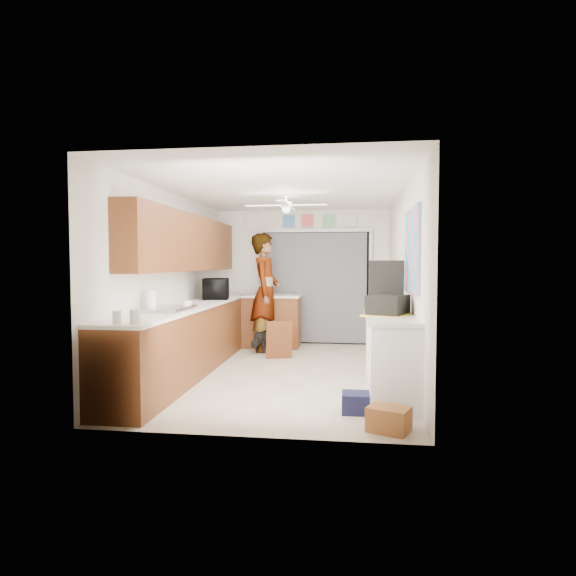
{
  "coord_description": "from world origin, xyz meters",
  "views": [
    {
      "loc": [
        0.89,
        -6.53,
        1.52
      ],
      "look_at": [
        0.0,
        0.4,
        1.15
      ],
      "focal_mm": 30.0,
      "sensor_mm": 36.0,
      "label": 1
    }
  ],
  "objects": [
    {
      "name": "man",
      "position": [
        -0.54,
        1.58,
        1.01
      ],
      "size": [
        0.49,
        0.74,
        2.02
      ],
      "primitive_type": "imported",
      "rotation": [
        0.0,
        0.0,
        1.56
      ],
      "color": "white",
      "rests_on": "floor"
    },
    {
      "name": "header_frame_4",
      "position": [
        0.9,
        2.47,
        2.3
      ],
      "size": [
        0.22,
        0.02,
        0.22
      ],
      "primitive_type": "cube",
      "color": "silver",
      "rests_on": "wall_back"
    },
    {
      "name": "suitcase_rim",
      "position": [
        1.32,
        -1.05,
        0.94
      ],
      "size": [
        0.63,
        0.71,
        0.02
      ],
      "primitive_type": "cube",
      "rotation": [
        0.0,
        0.0,
        -0.4
      ],
      "color": "yellow",
      "rests_on": "suitcase"
    },
    {
      "name": "suitcase_lid",
      "position": [
        1.32,
        -0.76,
        1.3
      ],
      "size": [
        0.4,
        0.19,
        0.5
      ],
      "primitive_type": "cube",
      "rotation": [
        0.0,
        0.0,
        -0.4
      ],
      "color": "black",
      "rests_on": "suitcase"
    },
    {
      "name": "door_trim_left",
      "position": [
        -0.77,
        2.44,
        1.05
      ],
      "size": [
        0.06,
        0.04,
        2.1
      ],
      "primitive_type": "cube",
      "color": "white",
      "rests_on": "wall_back"
    },
    {
      "name": "right_counter_base",
      "position": [
        1.35,
        -1.2,
        0.45
      ],
      "size": [
        0.5,
        1.4,
        0.9
      ],
      "primitive_type": "cube",
      "color": "white",
      "rests_on": "floor"
    },
    {
      "name": "header_frame_3",
      "position": [
        0.5,
        2.47,
        2.3
      ],
      "size": [
        0.22,
        0.02,
        0.22
      ],
      "primitive_type": "cube",
      "color": "#70C486",
      "rests_on": "wall_back"
    },
    {
      "name": "door_trim_head",
      "position": [
        0.25,
        2.44,
        2.12
      ],
      "size": [
        2.1,
        0.04,
        0.06
      ],
      "primitive_type": "cube",
      "color": "white",
      "rests_on": "wall_back"
    },
    {
      "name": "abstract_painting",
      "position": [
        1.58,
        -1.0,
        1.65
      ],
      "size": [
        0.03,
        1.15,
        0.95
      ],
      "primitive_type": "cube",
      "color": "#EC5788",
      "rests_on": "wall_right"
    },
    {
      "name": "suitcase",
      "position": [
        1.32,
        -1.05,
        1.05
      ],
      "size": [
        0.53,
        0.6,
        0.21
      ],
      "primitive_type": "cube",
      "rotation": [
        0.0,
        0.0,
        -0.4
      ],
      "color": "black",
      "rests_on": "right_counter_top"
    },
    {
      "name": "peninsula_top",
      "position": [
        -0.5,
        2.0,
        0.92
      ],
      "size": [
        1.04,
        0.64,
        0.04
      ],
      "primitive_type": "cube",
      "color": "white",
      "rests_on": "peninsula_base"
    },
    {
      "name": "dog",
      "position": [
        -0.55,
        1.46,
        0.2
      ],
      "size": [
        0.39,
        0.56,
        0.4
      ],
      "primitive_type": "cube",
      "rotation": [
        0.0,
        0.0,
        -0.38
      ],
      "color": "black",
      "rests_on": "floor"
    },
    {
      "name": "wall_back",
      "position": [
        0.0,
        2.5,
        1.25
      ],
      "size": [
        3.2,
        0.0,
        3.2
      ],
      "primitive_type": "plane",
      "rotation": [
        1.57,
        0.0,
        0.0
      ],
      "color": "white",
      "rests_on": "ground"
    },
    {
      "name": "route66_sign",
      "position": [
        -0.95,
        2.47,
        2.3
      ],
      "size": [
        0.22,
        0.02,
        0.26
      ],
      "primitive_type": "cube",
      "color": "silver",
      "rests_on": "wall_back"
    },
    {
      "name": "cup",
      "position": [
        -1.17,
        -0.64,
        0.99
      ],
      "size": [
        0.14,
        0.14,
        0.09
      ],
      "primitive_type": "imported",
      "rotation": [
        0.0,
        0.0,
        -0.21
      ],
      "color": "white",
      "rests_on": "left_countertop"
    },
    {
      "name": "paper_towel_roll",
      "position": [
        -1.44,
        -1.13,
        1.07
      ],
      "size": [
        0.15,
        0.15,
        0.25
      ],
      "primitive_type": "cylinder",
      "rotation": [
        0.0,
        0.0,
        0.36
      ],
      "color": "white",
      "rests_on": "left_countertop"
    },
    {
      "name": "faucet",
      "position": [
        -1.48,
        -1.0,
        1.05
      ],
      "size": [
        0.03,
        0.03,
        0.22
      ],
      "primitive_type": "cylinder",
      "color": "silver",
      "rests_on": "left_countertop"
    },
    {
      "name": "ceiling",
      "position": [
        0.0,
        0.0,
        2.5
      ],
      "size": [
        5.0,
        5.0,
        0.0
      ],
      "primitive_type": "plane",
      "rotation": [
        3.14,
        0.0,
        0.0
      ],
      "color": "white",
      "rests_on": "ground"
    },
    {
      "name": "peninsula_base",
      "position": [
        -0.5,
        2.0,
        0.45
      ],
      "size": [
        1.0,
        0.6,
        0.9
      ],
      "primitive_type": "cube",
      "color": "brown",
      "rests_on": "floor"
    },
    {
      "name": "wall_left",
      "position": [
        -1.6,
        0.0,
        1.25
      ],
      "size": [
        0.0,
        5.0,
        5.0
      ],
      "primitive_type": "plane",
      "rotation": [
        1.57,
        0.0,
        1.57
      ],
      "color": "white",
      "rests_on": "ground"
    },
    {
      "name": "header_frame_2",
      "position": [
        0.1,
        2.47,
        2.3
      ],
      "size": [
        0.22,
        0.02,
        0.22
      ],
      "primitive_type": "cube",
      "color": "#DC5256",
      "rests_on": "wall_back"
    },
    {
      "name": "floor",
      "position": [
        0.0,
        0.0,
        0.0
      ],
      "size": [
        5.0,
        5.0,
        0.0
      ],
      "primitive_type": "plane",
      "color": "#BEAD99",
      "rests_on": "ground"
    },
    {
      "name": "door_trim_right",
      "position": [
        1.27,
        2.44,
        1.05
      ],
      "size": [
        0.06,
        0.04,
        2.1
      ],
      "primitive_type": "cube",
      "color": "white",
      "rests_on": "wall_back"
    },
    {
      "name": "wall_front",
      "position": [
        0.0,
        -2.5,
        1.25
      ],
      "size": [
        3.2,
        0.0,
        3.2
      ],
      "primitive_type": "plane",
      "rotation": [
        -1.57,
        0.0,
        0.0
      ],
      "color": "white",
      "rests_on": "ground"
    },
    {
      "name": "wall_right",
      "position": [
        1.6,
        0.0,
        1.25
      ],
      "size": [
        0.0,
        5.0,
        5.0
      ],
      "primitive_type": "plane",
      "rotation": [
        1.57,
        0.0,
        -1.57
      ],
      "color": "white",
      "rests_on": "ground"
    },
    {
      "name": "back_opening_recess",
      "position": [
        0.25,
        2.47,
        1.05
      ],
      "size": [
        2.0,
        0.06,
        2.1
      ],
      "primitive_type": "cube",
      "color": "black",
      "rests_on": "wall_back"
    },
    {
      "name": "left_base_cabinets",
      "position": [
        -1.3,
        0.0,
        0.45
      ],
      "size": [
        0.6,
        4.8,
        0.9
      ],
      "primitive_type": "cube",
      "color": "brown",
      "rests_on": "floor"
    },
    {
      "name": "curtain_panel",
      "position": [
        0.25,
        2.43,
        1.05
      ],
      "size": [
        1.9,
        0.03,
        2.05
      ],
      "primitive_type": "cube",
      "color": "slate",
      "rests_on": "wall_back"
    },
    {
      "name": "right_counter_top",
      "position": [
        1.34,
        -1.2,
        0.92
      ],
      "size": [
        0.54,
        1.44,
        0.04
      ],
      "primitive_type": "cube",
      "color": "white",
      "rests_on": "right_counter_base"
    },
    {
      "name": "ceiling_fan",
      "position": [
        0.0,
        0.2,
        2.32
      ],
      "size": [
        1.14,
        1.14,
        0.24
      ],
      "primitive_type": "cube",
      "color": "white",
      "rests_on": "ceiling"
    },
    {
      "name": "header_frame_1",
      "position": [
        -0.25,
        2.47,
        2.3
      ],
      "size": [
        0.22,
        0.02,
        0.22
      ],
      "primitive_type": "cube",
      "color": "#4A8CC7",
      "rests_on": "wall_back"
    },
    {
      "name": "upper_cabinets",
      "position": [
        -1.44,
        0.2,
        1.8
      ],
      "size": [
        0.32,
        4.0,
        0.8
      ],
      "primitive_type": "cube",
      "color": "brown",
      "rests_on": "wall_left"
    },
    {
      "name": "cabinet_door_panel",
      "position": [
        -0.2,
        0.88,
        0.31
      ],
      "size": [
        0.44,
        0.27,
        0.61
      ],
      "primitive_type": "cube",
      "rotation": [
        0.21,
        0.0,
        0.29
      ],
      "color": "brown",
      "rests_on": "floor"
    },
    {
      "name": "jar_a",
      "position": [
        -1.11,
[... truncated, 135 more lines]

